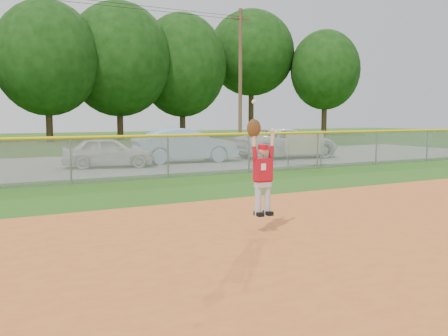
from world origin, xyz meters
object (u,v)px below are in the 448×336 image
(car_white_a, at_px, (109,152))
(car_blue, at_px, (185,145))
(ballplayer, at_px, (262,168))
(car_white_b, at_px, (287,143))
(sponsor_sign, at_px, (305,144))

(car_white_a, relative_size, car_blue, 0.79)
(car_white_a, distance_m, ballplayer, 12.95)
(car_white_a, bearing_deg, car_white_b, -72.38)
(car_white_b, distance_m, ballplayer, 16.62)
(sponsor_sign, height_order, ballplayer, ballplayer)
(car_blue, bearing_deg, sponsor_sign, -131.60)
(car_blue, relative_size, car_white_b, 0.88)
(sponsor_sign, distance_m, ballplayer, 12.53)
(car_blue, relative_size, ballplayer, 2.24)
(ballplayer, bearing_deg, sponsor_sign, 48.58)
(car_white_b, bearing_deg, car_blue, 91.26)
(car_white_b, distance_m, sponsor_sign, 4.22)
(car_white_b, relative_size, ballplayer, 2.55)
(car_white_a, distance_m, car_white_b, 9.34)
(car_white_b, height_order, sponsor_sign, car_white_b)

